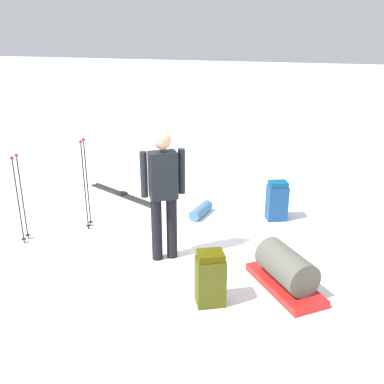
{
  "coord_description": "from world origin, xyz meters",
  "views": [
    {
      "loc": [
        5.38,
        1.99,
        2.81
      ],
      "look_at": [
        0.0,
        0.0,
        0.7
      ],
      "focal_mm": 40.6,
      "sensor_mm": 36.0,
      "label": 1
    }
  ],
  "objects_px": {
    "ski_poles_planted_far": "(86,180)",
    "gear_sled": "(286,271)",
    "ski_poles_planted_near": "(20,195)",
    "backpack_large_dark": "(277,201)",
    "ski_pair_near": "(122,194)",
    "backpack_bright": "(210,279)",
    "skier_standing": "(163,190)",
    "sleeping_mat_rolled": "(201,211)"
  },
  "relations": [
    {
      "from": "ski_poles_planted_near",
      "to": "backpack_large_dark",
      "type": "bearing_deg",
      "value": 122.04
    },
    {
      "from": "backpack_bright",
      "to": "ski_poles_planted_near",
      "type": "xyz_separation_m",
      "value": [
        -0.53,
        -2.95,
        0.4
      ]
    },
    {
      "from": "backpack_bright",
      "to": "backpack_large_dark",
      "type": "bearing_deg",
      "value": 173.82
    },
    {
      "from": "ski_pair_near",
      "to": "ski_poles_planted_near",
      "type": "distance_m",
      "value": 2.27
    },
    {
      "from": "skier_standing",
      "to": "ski_pair_near",
      "type": "distance_m",
      "value": 2.7
    },
    {
      "from": "gear_sled",
      "to": "sleeping_mat_rolled",
      "type": "bearing_deg",
      "value": -135.86
    },
    {
      "from": "skier_standing",
      "to": "backpack_bright",
      "type": "height_order",
      "value": "skier_standing"
    },
    {
      "from": "skier_standing",
      "to": "ski_poles_planted_far",
      "type": "xyz_separation_m",
      "value": [
        -0.47,
        -1.47,
        -0.19
      ]
    },
    {
      "from": "skier_standing",
      "to": "sleeping_mat_rolled",
      "type": "xyz_separation_m",
      "value": [
        -1.49,
        -0.01,
        -0.86
      ]
    },
    {
      "from": "gear_sled",
      "to": "backpack_large_dark",
      "type": "bearing_deg",
      "value": -167.03
    },
    {
      "from": "skier_standing",
      "to": "sleeping_mat_rolled",
      "type": "distance_m",
      "value": 1.72
    },
    {
      "from": "ski_poles_planted_far",
      "to": "gear_sled",
      "type": "distance_m",
      "value": 3.19
    },
    {
      "from": "sleeping_mat_rolled",
      "to": "ski_pair_near",
      "type": "bearing_deg",
      "value": -103.35
    },
    {
      "from": "backpack_bright",
      "to": "ski_poles_planted_far",
      "type": "bearing_deg",
      "value": -117.81
    },
    {
      "from": "backpack_large_dark",
      "to": "ski_poles_planted_far",
      "type": "bearing_deg",
      "value": -63.45
    },
    {
      "from": "backpack_large_dark",
      "to": "ski_poles_planted_far",
      "type": "height_order",
      "value": "ski_poles_planted_far"
    },
    {
      "from": "ski_pair_near",
      "to": "backpack_bright",
      "type": "bearing_deg",
      "value": 44.04
    },
    {
      "from": "ski_pair_near",
      "to": "ski_poles_planted_near",
      "type": "xyz_separation_m",
      "value": [
        2.13,
        -0.38,
        0.7
      ]
    },
    {
      "from": "backpack_bright",
      "to": "sleeping_mat_rolled",
      "type": "distance_m",
      "value": 2.44
    },
    {
      "from": "backpack_large_dark",
      "to": "gear_sled",
      "type": "relative_size",
      "value": 0.58
    },
    {
      "from": "skier_standing",
      "to": "gear_sled",
      "type": "height_order",
      "value": "skier_standing"
    },
    {
      "from": "sleeping_mat_rolled",
      "to": "backpack_bright",
      "type": "bearing_deg",
      "value": 21.62
    },
    {
      "from": "ski_poles_planted_near",
      "to": "gear_sled",
      "type": "bearing_deg",
      "value": 90.91
    },
    {
      "from": "skier_standing",
      "to": "ski_pair_near",
      "type": "bearing_deg",
      "value": -138.15
    },
    {
      "from": "ski_pair_near",
      "to": "skier_standing",
      "type": "bearing_deg",
      "value": 41.85
    },
    {
      "from": "skier_standing",
      "to": "sleeping_mat_rolled",
      "type": "bearing_deg",
      "value": -179.45
    },
    {
      "from": "ski_pair_near",
      "to": "backpack_large_dark",
      "type": "xyz_separation_m",
      "value": [
        0.11,
        2.85,
        0.3
      ]
    },
    {
      "from": "backpack_bright",
      "to": "ski_poles_planted_near",
      "type": "relative_size",
      "value": 0.49
    },
    {
      "from": "ski_poles_planted_near",
      "to": "ski_pair_near",
      "type": "bearing_deg",
      "value": 169.89
    },
    {
      "from": "ski_pair_near",
      "to": "ski_poles_planted_far",
      "type": "distance_m",
      "value": 1.62
    },
    {
      "from": "backpack_large_dark",
      "to": "backpack_bright",
      "type": "height_order",
      "value": "backpack_large_dark"
    },
    {
      "from": "skier_standing",
      "to": "ski_pair_near",
      "type": "relative_size",
      "value": 1.02
    },
    {
      "from": "backpack_large_dark",
      "to": "ski_poles_planted_near",
      "type": "height_order",
      "value": "ski_poles_planted_near"
    },
    {
      "from": "ski_poles_planted_far",
      "to": "sleeping_mat_rolled",
      "type": "height_order",
      "value": "ski_poles_planted_far"
    },
    {
      "from": "ski_poles_planted_near",
      "to": "sleeping_mat_rolled",
      "type": "bearing_deg",
      "value": 130.12
    },
    {
      "from": "backpack_bright",
      "to": "sleeping_mat_rolled",
      "type": "bearing_deg",
      "value": -158.38
    },
    {
      "from": "skier_standing",
      "to": "ski_poles_planted_far",
      "type": "bearing_deg",
      "value": -107.63
    },
    {
      "from": "ski_poles_planted_near",
      "to": "gear_sled",
      "type": "distance_m",
      "value": 3.71
    },
    {
      "from": "backpack_large_dark",
      "to": "skier_standing",
      "type": "bearing_deg",
      "value": -33.1
    },
    {
      "from": "ski_poles_planted_near",
      "to": "gear_sled",
      "type": "relative_size",
      "value": 1.16
    },
    {
      "from": "ski_pair_near",
      "to": "ski_poles_planted_near",
      "type": "relative_size",
      "value": 1.3
    },
    {
      "from": "backpack_bright",
      "to": "skier_standing",
      "type": "bearing_deg",
      "value": -131.22
    }
  ]
}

